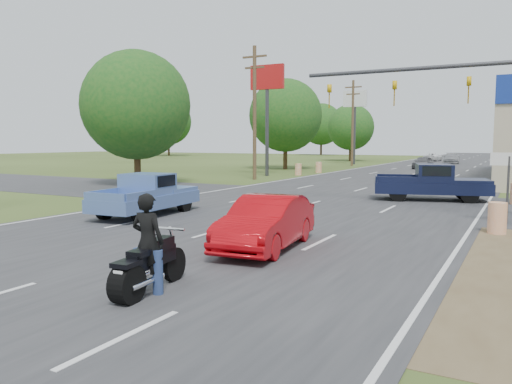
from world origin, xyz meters
The scene contains 24 objects.
main_road centered at (0.00, 40.00, 0.01)m, with size 15.00×180.00×0.02m, color #2D2D30.
cross_road centered at (0.00, 18.00, 0.01)m, with size 120.00×10.00×0.02m, color #2D2D30.
utility_pole_5 centered at (-9.50, 28.00, 5.32)m, with size 2.00×0.28×10.00m.
utility_pole_6 centered at (-9.50, 52.00, 5.32)m, with size 2.00×0.28×10.00m.
tree_0 centered at (-14.00, 20.00, 5.26)m, with size 7.14×7.14×8.84m.
tree_1 centered at (-13.50, 42.00, 5.57)m, with size 7.56×7.56×9.36m.
tree_2 centered at (-14.20, 66.00, 4.95)m, with size 6.72×6.72×8.32m.
tree_4 centered at (-55.00, 75.00, 6.82)m, with size 9.24×9.24×11.44m.
tree_6 centered at (-30.00, 95.00, 6.51)m, with size 8.82×8.82×10.92m.
barrel_0 centered at (8.00, 12.00, 0.50)m, with size 0.56×0.56×1.00m, color orange.
barrel_2 centered at (-8.50, 34.00, 0.50)m, with size 0.56×0.56×1.00m, color orange.
barrel_3 centered at (-8.20, 38.00, 0.50)m, with size 0.56×0.56×1.00m, color orange.
pole_sign_left_near centered at (-10.50, 32.00, 7.17)m, with size 3.00×0.35×9.20m.
pole_sign_left_far centered at (-10.50, 56.00, 7.17)m, with size 3.00×0.35×9.20m.
lane_sign centered at (8.20, 14.00, 1.90)m, with size 1.20×0.08×2.52m.
signal_mast centered at (5.82, 17.00, 4.80)m, with size 9.12×0.40×7.00m.
red_convertible centered at (2.63, 6.49, 0.71)m, with size 1.51×4.33×1.43m, color #B2080F.
motorcycle centered at (2.48, 1.83, 0.52)m, with size 0.71×2.31×1.17m.
rider centered at (2.47, 1.89, 0.92)m, with size 0.67×0.44×1.85m, color black.
blue_pickup centered at (-4.36, 9.83, 0.83)m, with size 2.34×5.13×1.65m.
navy_pickup centered at (4.78, 20.33, 0.91)m, with size 5.77×3.47×1.79m.
distant_car_grey centered at (-0.91, 49.39, 0.67)m, with size 1.58×3.92×1.34m, color #57575C.
distant_car_silver centered at (0.06, 64.23, 0.70)m, with size 1.95×4.80×1.39m, color #98999D.
distant_car_white centered at (-3.40, 71.37, 0.59)m, with size 1.97×4.28×1.19m, color silver.
Camera 1 is at (8.74, -5.32, 2.92)m, focal length 35.00 mm.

